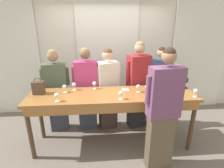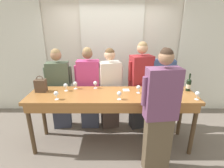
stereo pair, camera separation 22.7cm
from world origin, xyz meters
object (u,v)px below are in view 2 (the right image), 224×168
object	(u,v)px
wine_glass_back_left	(173,85)
wine_glass_back_right	(177,85)
wine_glass_near_host	(95,83)
wine_glass_center_left	(148,88)
guest_striped_shirt	(140,87)
wine_glass_back_mid	(56,94)
guest_cream_sweater	(110,89)
wine_glass_front_left	(75,84)
wine_glass_center_mid	(119,94)
wine_glass_front_right	(197,94)
wine_bottle	(189,85)
guest_olive_jacket	(60,89)
handbag	(41,85)
guest_pink_top	(89,89)
guest_navy_coat	(162,89)
tasting_bar	(112,100)
wine_glass_center_right	(66,86)
host_pouring	(160,114)
wine_glass_front_mid	(139,88)

from	to	relation	value
wine_glass_back_left	wine_glass_back_right	xyz separation A→B (m)	(0.09, 0.02, -0.00)
wine_glass_near_host	wine_glass_center_left	bearing A→B (deg)	-14.49
wine_glass_center_left	guest_striped_shirt	xyz separation A→B (m)	(-0.03, 0.54, -0.18)
wine_glass_back_mid	guest_cream_sweater	size ratio (longest dim) A/B	0.08
wine_glass_front_left	wine_glass_center_mid	distance (m)	0.89
wine_glass_back_right	wine_glass_front_right	bearing A→B (deg)	-68.07
wine_glass_near_host	wine_bottle	bearing A→B (deg)	-4.05
wine_glass_back_left	guest_olive_jacket	world-z (taller)	guest_olive_jacket
handbag	guest_pink_top	size ratio (longest dim) A/B	0.17
wine_glass_back_left	wine_glass_near_host	xyz separation A→B (m)	(-1.37, 0.09, -0.00)
wine_glass_front_left	wine_glass_back_right	size ratio (longest dim) A/B	1.00
wine_glass_back_left	guest_navy_coat	bearing A→B (deg)	100.46
guest_pink_top	guest_striped_shirt	world-z (taller)	guest_striped_shirt
wine_glass_center_left	guest_cream_sweater	size ratio (longest dim) A/B	0.08
wine_glass_front_right	guest_striped_shirt	bearing A→B (deg)	133.84
handbag	wine_glass_back_mid	world-z (taller)	handbag
wine_glass_front_right	guest_olive_jacket	bearing A→B (deg)	161.68
wine_glass_front_left	guest_cream_sweater	distance (m)	0.74
tasting_bar	wine_glass_back_mid	size ratio (longest dim) A/B	20.57
guest_pink_top	guest_navy_coat	xyz separation A→B (m)	(1.46, 0.00, -0.00)
tasting_bar	wine_glass_center_left	world-z (taller)	wine_glass_center_left
wine_bottle	wine_glass_front_left	world-z (taller)	wine_bottle
guest_pink_top	guest_cream_sweater	size ratio (longest dim) A/B	1.01
tasting_bar	guest_olive_jacket	bearing A→B (deg)	150.99
wine_glass_back_left	guest_cream_sweater	size ratio (longest dim) A/B	0.08
guest_navy_coat	wine_glass_back_mid	bearing A→B (deg)	-157.24
wine_bottle	wine_glass_center_right	xyz separation A→B (m)	(-2.14, -0.01, -0.02)
handbag	wine_glass_center_mid	distance (m)	1.38
wine_glass_center_right	guest_olive_jacket	world-z (taller)	guest_olive_jacket
wine_glass_front_right	guest_striped_shirt	size ratio (longest dim) A/B	0.08
host_pouring	wine_glass_front_left	bearing A→B (deg)	147.90
guest_cream_sweater	wine_glass_center_right	bearing A→B (deg)	-150.70
guest_striped_shirt	guest_navy_coat	world-z (taller)	guest_striped_shirt
guest_pink_top	wine_glass_center_mid	bearing A→B (deg)	-53.64
wine_glass_front_left	wine_glass_back_mid	bearing A→B (deg)	-114.63
guest_cream_sweater	wine_glass_center_mid	bearing A→B (deg)	-78.77
wine_glass_front_right	guest_striped_shirt	xyz separation A→B (m)	(-0.75, 0.79, -0.18)
host_pouring	guest_navy_coat	bearing A→B (deg)	73.81
wine_glass_center_left	guest_striped_shirt	world-z (taller)	guest_striped_shirt
tasting_bar	wine_glass_center_left	bearing A→B (deg)	4.62
handbag	wine_glass_center_left	bearing A→B (deg)	-2.52
host_pouring	guest_olive_jacket	bearing A→B (deg)	146.02
wine_glass_back_mid	wine_glass_back_right	bearing A→B (deg)	11.44
wine_glass_front_left	wine_glass_back_left	xyz separation A→B (m)	(1.73, -0.06, 0.00)
tasting_bar	guest_striped_shirt	bearing A→B (deg)	46.05
wine_glass_front_right	guest_olive_jacket	distance (m)	2.51
wine_glass_front_right	wine_glass_front_mid	bearing A→B (deg)	163.11
wine_glass_back_mid	guest_cream_sweater	bearing A→B (deg)	43.52
tasting_bar	guest_striped_shirt	distance (m)	0.81
wine_bottle	host_pouring	size ratio (longest dim) A/B	0.17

